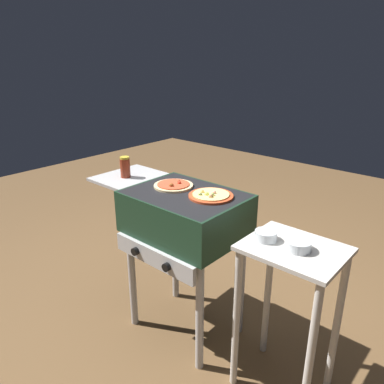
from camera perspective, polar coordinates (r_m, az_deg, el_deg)
The scene contains 8 objects.
ground_plane at distance 2.49m, azimuth -0.92°, elevation -19.98°, with size 8.00×8.00×0.00m, color brown.
grill at distance 2.09m, azimuth -1.40°, elevation -3.84°, with size 0.96×0.53×0.90m.
pizza_pepperoni at distance 2.13m, azimuth -2.88°, elevation 1.05°, with size 0.23×0.23×0.04m.
pizza_cheese at distance 1.97m, azimuth 2.90°, elevation -0.53°, with size 0.24×0.24×0.04m.
sauce_jar at distance 2.32m, azimuth -10.27°, elevation 3.79°, with size 0.06×0.06×0.13m.
prep_table at distance 1.85m, azimuth 14.81°, elevation -14.65°, with size 0.44×0.36×0.81m.
topping_bowl_near at distance 1.75m, azimuth 11.31°, elevation -6.65°, with size 0.10×0.10×0.04m.
topping_bowl_far at distance 1.70m, azimuth 16.07°, elevation -7.96°, with size 0.11×0.11×0.04m.
Camera 1 is at (1.28, -1.40, 1.61)m, focal length 34.57 mm.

